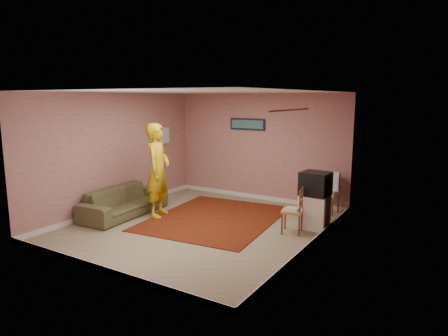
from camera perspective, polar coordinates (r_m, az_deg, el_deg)
The scene contains 26 objects.
ground at distance 7.96m, azimuth -3.40°, elevation -8.22°, with size 5.00×5.00×0.00m, color gray.
wall_back at distance 9.79m, azimuth 4.97°, elevation 2.99°, with size 4.50×0.02×2.60m, color tan.
wall_front at distance 5.83m, azimuth -17.80°, elevation -2.25°, with size 4.50×0.02×2.60m, color tan.
wall_left at distance 9.13m, azimuth -15.13°, elevation 2.18°, with size 0.02×5.00×2.60m, color tan.
wall_right at distance 6.64m, azimuth 12.59°, elevation -0.55°, with size 0.02×5.00×2.60m, color tan.
ceiling at distance 7.57m, azimuth -3.60°, elevation 10.83°, with size 4.50×5.00×0.02m, color white.
baseboard_back at distance 10.01m, azimuth 4.84°, elevation -4.13°, with size 4.50×0.02×0.10m, color silver.
baseboard_front at distance 6.21m, azimuth -17.09°, elevation -13.57°, with size 4.50×0.02×0.10m, color silver.
baseboard_left at distance 9.37m, azimuth -14.74°, elevation -5.42°, with size 0.02×5.00×0.10m, color silver.
baseboard_right at distance 6.97m, azimuth 12.12°, elevation -10.70°, with size 0.02×5.00×0.10m, color silver.
window at distance 5.78m, azimuth 9.65°, elevation -0.49°, with size 0.01×1.10×1.50m, color black.
curtain_sheer at distance 5.69m, azimuth 8.89°, elevation -2.69°, with size 0.01×0.75×2.10m, color silver.
curtain_floral at distance 6.33m, azimuth 11.23°, elevation -1.47°, with size 0.01×0.35×2.10m, color #F2E9CF.
curtain_rod at distance 5.71m, azimuth 9.49°, elevation 8.18°, with size 0.02×0.02×1.40m, color brown.
picture_back at distance 9.84m, azimuth 3.36°, elevation 6.27°, with size 0.95×0.04×0.28m.
picture_left at distance 10.23m, azimuth -8.53°, elevation 4.63°, with size 0.04×0.38×0.42m.
area_rug at distance 8.41m, azimuth -1.26°, elevation -7.15°, with size 2.41×3.02×0.02m, color #320508.
tv_cabinet at distance 7.92m, azimuth 12.78°, elevation -6.10°, with size 0.51×0.46×0.65m, color white.
crt_tv at distance 7.79m, azimuth 12.90°, elevation -2.19°, with size 0.56×0.50×0.45m.
chair_a at distance 8.96m, azimuth 14.71°, elevation -2.90°, with size 0.44×0.42×0.48m.
dvd_player at distance 8.97m, azimuth 14.69°, elevation -3.25°, with size 0.38×0.27×0.06m, color #ADADB2.
blue_throw at distance 8.92m, azimuth 14.76°, elevation -1.82°, with size 0.42×0.05×0.45m, color #8CBFE6.
chair_b at distance 7.52m, azimuth 9.75°, elevation -5.30°, with size 0.45×0.46×0.47m.
game_console at distance 7.54m, azimuth 9.73°, elevation -5.75°, with size 0.22×0.16×0.05m, color silver.
sofa at distance 8.83m, azimuth -14.03°, elevation -4.66°, with size 2.05×0.80×0.60m, color brown.
person at distance 8.48m, azimuth -9.40°, elevation -0.32°, with size 0.72×0.47×1.98m, color gold.
Camera 1 is at (4.36, -6.18, 2.49)m, focal length 32.00 mm.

